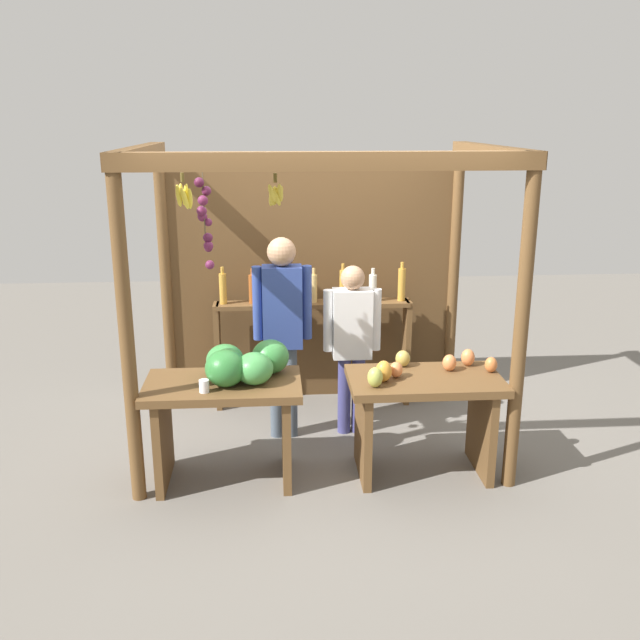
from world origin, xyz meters
TOP-DOWN VIEW (x-y plane):
  - ground_plane at (0.00, 0.00)m, footprint 12.00×12.00m
  - market_stall at (-0.01, 0.41)m, footprint 2.82×1.94m
  - fruit_counter_left at (-0.67, -0.66)m, footprint 1.13×0.66m
  - fruit_counter_right at (0.74, -0.68)m, footprint 1.13×0.64m
  - bottle_shelf_unit at (0.00, 0.68)m, footprint 1.80×0.22m
  - vendor_man at (-0.29, 0.03)m, footprint 0.48×0.23m
  - vendor_woman at (0.28, 0.06)m, footprint 0.48×0.20m

SIDE VIEW (x-z plane):
  - ground_plane at x=0.00m, z-range 0.00..0.00m
  - fruit_counter_right at x=0.74m, z-range 0.10..1.04m
  - fruit_counter_left at x=-0.67m, z-range 0.18..1.22m
  - bottle_shelf_unit at x=0.00m, z-range 0.11..1.47m
  - vendor_woman at x=0.28m, z-range 0.13..1.60m
  - vendor_man at x=-0.29m, z-range 0.18..1.89m
  - market_stall at x=-0.01m, z-range 0.20..2.61m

